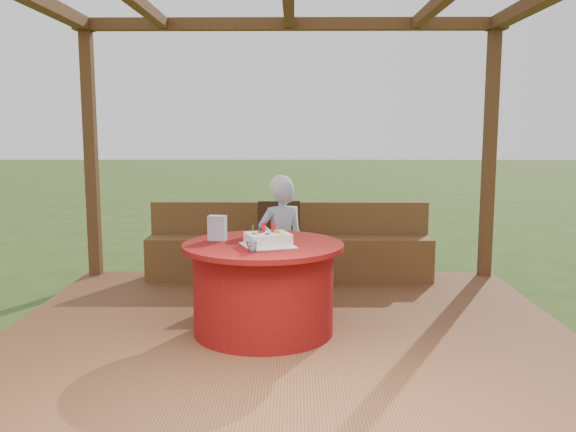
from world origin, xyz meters
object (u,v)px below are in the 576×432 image
at_px(chair, 280,242).
at_px(birthday_cake, 268,239).
at_px(bench, 289,254).
at_px(drinking_glass, 252,247).
at_px(table, 263,287).
at_px(elderly_woman, 281,241).
at_px(gift_bag, 217,228).

xyz_separation_m(chair, birthday_cake, (-0.06, -1.39, 0.28)).
height_order(bench, drinking_glass, bench).
bearing_deg(drinking_glass, table, 80.10).
height_order(elderly_woman, drinking_glass, elderly_woman).
xyz_separation_m(chair, gift_bag, (-0.47, -1.15, 0.32)).
height_order(chair, birthday_cake, birthday_cake).
bearing_deg(birthday_cake, table, 112.27).
bearing_deg(birthday_cake, drinking_glass, -112.23).
xyz_separation_m(table, chair, (0.10, 1.29, 0.12)).
height_order(table, gift_bag, gift_bag).
xyz_separation_m(chair, elderly_woman, (0.03, -0.61, 0.12)).
bearing_deg(gift_bag, drinking_glass, -47.72).
bearing_deg(drinking_glass, chair, 84.47).
bearing_deg(drinking_glass, birthday_cake, 67.77).
height_order(bench, birthday_cake, birthday_cake).
relative_size(bench, chair, 3.44).
bearing_deg(gift_bag, bench, 80.34).
bearing_deg(table, gift_bag, 160.27).
bearing_deg(drinking_glass, gift_bag, 122.94).
relative_size(table, drinking_glass, 14.22).
xyz_separation_m(bench, table, (-0.19, -1.75, 0.09)).
distance_m(elderly_woman, birthday_cake, 0.80).
relative_size(table, gift_bag, 6.35).
height_order(chair, drinking_glass, chair).
relative_size(bench, table, 2.41).
bearing_deg(table, chair, 85.66).
relative_size(bench, elderly_woman, 2.53).
bearing_deg(table, elderly_woman, 79.68).
bearing_deg(chair, drinking_glass, -95.53).
relative_size(table, birthday_cake, 2.70).
distance_m(table, elderly_woman, 0.73).
bearing_deg(elderly_woman, chair, 92.45).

